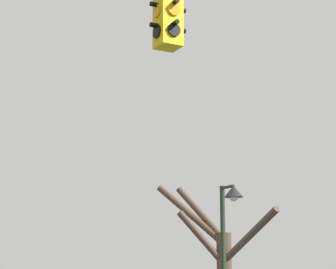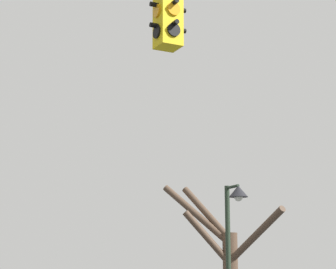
# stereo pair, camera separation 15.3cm
# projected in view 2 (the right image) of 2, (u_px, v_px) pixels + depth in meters

# --- Properties ---
(traffic_light_near_right_pole) EXTENTS (0.58, 0.58, 2.04)m
(traffic_light_near_right_pole) POSITION_uv_depth(u_px,v_px,m) (168.00, 12.00, 9.63)
(traffic_light_near_right_pole) COLOR yellow
(street_lamp) EXTENTS (0.46, 0.79, 4.38)m
(street_lamp) POSITION_uv_depth(u_px,v_px,m) (234.00, 233.00, 15.56)
(street_lamp) COLOR #233323
(street_lamp) RESTS_ON ground_plane
(bare_tree) EXTENTS (1.79, 4.00, 4.97)m
(bare_tree) POSITION_uv_depth(u_px,v_px,m) (226.00, 268.00, 19.02)
(bare_tree) COLOR brown
(bare_tree) RESTS_ON ground_plane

